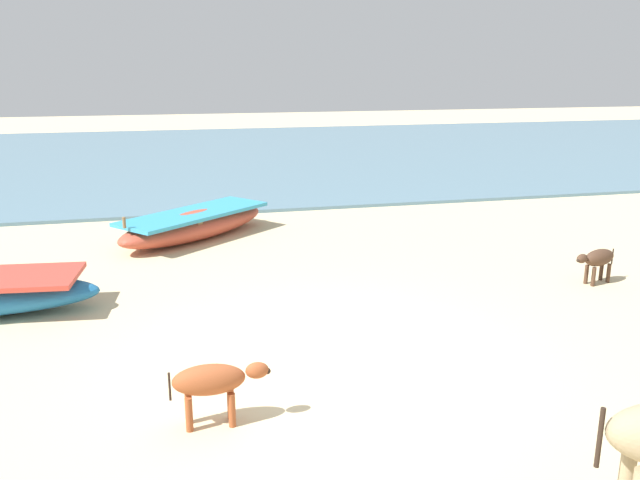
# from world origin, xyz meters

# --- Properties ---
(ground) EXTENTS (80.00, 80.00, 0.00)m
(ground) POSITION_xyz_m (0.00, 0.00, 0.00)
(ground) COLOR beige
(sea_water) EXTENTS (60.00, 20.00, 0.08)m
(sea_water) POSITION_xyz_m (0.00, 18.06, 0.04)
(sea_water) COLOR slate
(sea_water) RESTS_ON ground
(fishing_boat_1) EXTENTS (3.49, 3.17, 0.75)m
(fishing_boat_1) POSITION_xyz_m (-1.17, 6.12, 0.30)
(fishing_boat_1) COLOR #B74733
(fishing_boat_1) RESTS_ON ground
(calf_near_dark) EXTENTS (0.85, 0.41, 0.56)m
(calf_near_dark) POSITION_xyz_m (4.88, 1.79, 0.40)
(calf_near_dark) COLOR #4C3323
(calf_near_dark) RESTS_ON ground
(calf_far_rust) EXTENTS (0.97, 0.30, 0.63)m
(calf_far_rust) POSITION_xyz_m (-1.37, -1.03, 0.45)
(calf_far_rust) COLOR #9E4C28
(calf_far_rust) RESTS_ON ground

